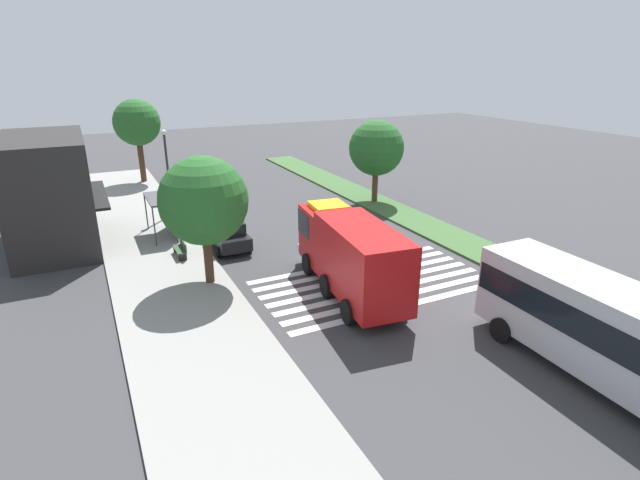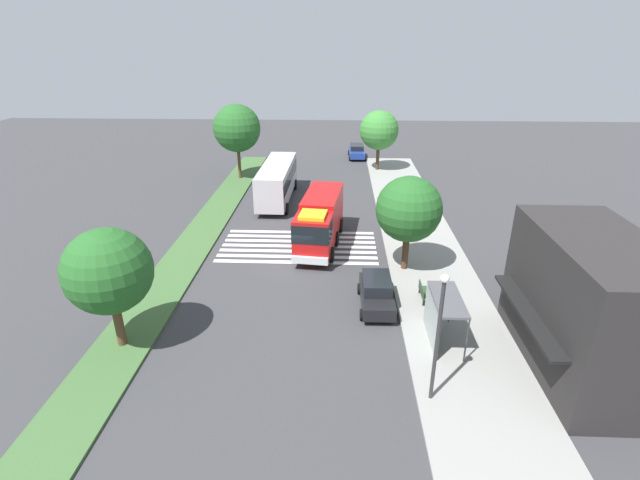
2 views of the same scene
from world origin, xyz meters
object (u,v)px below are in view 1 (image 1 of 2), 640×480
Objects in this scene: bench_near_shelter at (181,249)px; sidewalk_tree_west at (204,201)px; sidewalk_tree_east at (137,123)px; fire_truck at (348,250)px; bus_stop_shelter at (165,208)px; transit_bus at (617,332)px; parked_car_mid at (226,233)px; median_tree_west at (376,148)px; street_lamp at (167,166)px.

bench_near_shelter is 0.25× the size of sidewalk_tree_west.
fire_truck is at bearing -168.02° from sidewalk_tree_east.
sidewalk_tree_west is at bearing 64.90° from fire_truck.
fire_truck is 2.55× the size of bus_stop_shelter.
transit_bus is 6.52× the size of bench_near_shelter.
parked_car_mid is 2.73× the size of bench_near_shelter.
fire_truck reaches higher than parked_car_mid.
bench_near_shelter is at bearing 178.24° from sidewalk_tree_east.
bench_near_shelter is 5.51m from sidewalk_tree_west.
median_tree_west is at bearing 168.75° from transit_bus.
street_lamp is 11.74m from sidewalk_tree_east.
bench_near_shelter is at bearing 8.57° from sidewalk_tree_west.
median_tree_west is at bearing -72.56° from bench_near_shelter.
bus_stop_shelter is 16.21m from sidewalk_tree_east.
bus_stop_shelter is at bearing 4.49° from sidewalk_tree_west.
bus_stop_shelter is at bearing -152.71° from transit_bus.
bus_stop_shelter is 4.20m from bench_near_shelter.
bus_stop_shelter is 16.08m from median_tree_west.
bench_near_shelter is (7.64, 6.44, -1.48)m from fire_truck.
sidewalk_tree_west is at bearing -171.43° from bench_near_shelter.
parked_car_mid is at bearing 30.39° from fire_truck.
sidewalk_tree_east is at bearing 1.97° from street_lamp.
median_tree_west is (12.62, -9.42, 2.17)m from fire_truck.
sidewalk_tree_east is 21.31m from median_tree_west.
transit_bus reaches higher than parked_car_mid.
transit_bus is 1.66× the size of sidewalk_tree_west.
street_lamp reaches higher than parked_car_mid.
parked_car_mid is 0.70× the size of median_tree_west.
parked_car_mid is 2.89m from bench_near_shelter.
median_tree_west is (9.02, -15.25, -0.05)m from sidewalk_tree_west.
street_lamp is at bearing -13.78° from bus_stop_shelter.
fire_truck is 1.42× the size of sidewalk_tree_west.
transit_bus is at bearing 167.73° from median_tree_west.
sidewalk_tree_west is at bearing 120.61° from median_tree_west.
fire_truck reaches higher than transit_bus.
bus_stop_shelter is 0.56× the size of median_tree_west.
street_lamp is at bearing -7.01° from bench_near_shelter.
sidewalk_tree_west reaches higher than transit_bus.
street_lamp is at bearing 12.68° from parked_car_mid.
median_tree_west reaches higher than fire_truck.
median_tree_west is at bearing -86.47° from bus_stop_shelter.
transit_bus is at bearing -148.96° from bench_near_shelter.
street_lamp reaches higher than fire_truck.
transit_bus is 23.65m from median_tree_west.
street_lamp is 0.83× the size of sidewalk_tree_east.
transit_bus is at bearing -143.80° from sidewalk_tree_west.
median_tree_west is at bearing -30.11° from fire_truck.
bench_near_shelter is 8.82m from street_lamp.
parked_car_mid is at bearing -25.39° from sidewalk_tree_west.
street_lamp is (7.61, 1.80, 2.79)m from parked_car_mid.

